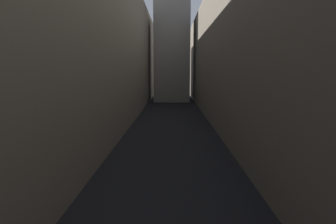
% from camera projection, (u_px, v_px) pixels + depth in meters
% --- Properties ---
extents(ground_plane, '(264.00, 264.00, 0.00)m').
position_uv_depth(ground_plane, '(171.00, 128.00, 39.52)').
color(ground_plane, black).
extents(building_block_left, '(14.84, 108.00, 21.19)m').
position_uv_depth(building_block_left, '(75.00, 47.00, 40.26)').
color(building_block_left, '#756B5B').
rests_on(building_block_left, ground).
extents(building_block_right, '(11.18, 108.00, 19.96)m').
position_uv_depth(building_block_right, '(254.00, 51.00, 39.99)').
color(building_block_right, '#756B5B').
rests_on(building_block_right, ground).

